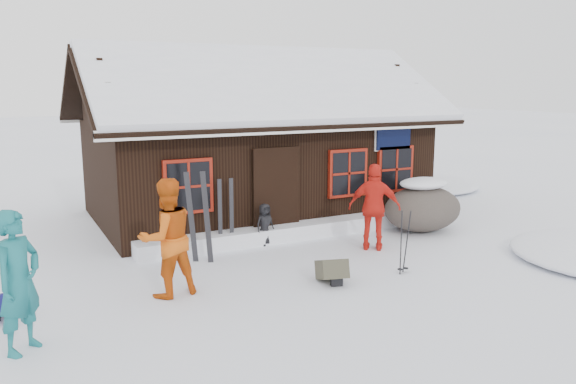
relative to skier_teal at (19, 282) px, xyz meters
name	(u,v)px	position (x,y,z in m)	size (l,w,h in m)	color
ground	(291,276)	(4.41, 0.98, -0.94)	(120.00, 120.00, 0.00)	white
mountain_hut	(254,155)	(5.91, 5.96, 0.64)	(8.90, 6.09, 4.42)	black
snow_drift	(303,229)	(5.91, 3.23, -0.76)	(7.60, 0.60, 0.35)	white
snow_mounds	(318,240)	(6.06, 2.85, -0.94)	(20.60, 13.20, 0.48)	white
skier_teal	(19,282)	(0.00, 0.00, 0.00)	(0.68, 0.45, 1.88)	#16656A
skier_orange_left	(167,238)	(2.20, 1.07, 0.04)	(0.95, 0.74, 1.95)	#CD530E
skier_orange_right	(374,207)	(6.72, 1.67, -0.03)	(1.06, 0.44, 1.82)	red
skier_crouched	(265,224)	(4.86, 3.05, -0.48)	(0.44, 0.29, 0.91)	black
boulder	(423,207)	(8.66, 2.41, -0.36)	(1.94, 1.46, 1.14)	#524841
ski_pair_mid	(199,219)	(3.23, 2.54, -0.07)	(0.48, 0.27, 1.84)	black
ski_pair_right	(226,215)	(4.02, 3.18, -0.22)	(0.35, 0.04, 1.54)	black
ski_poles	(404,243)	(6.32, 0.19, -0.37)	(0.22, 0.11, 1.21)	black
backpack_olive	(332,274)	(4.88, 0.34, -0.77)	(0.46, 0.61, 0.33)	#403E2E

